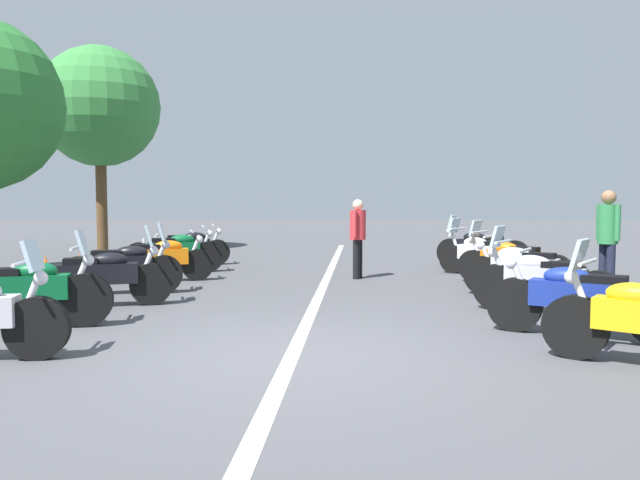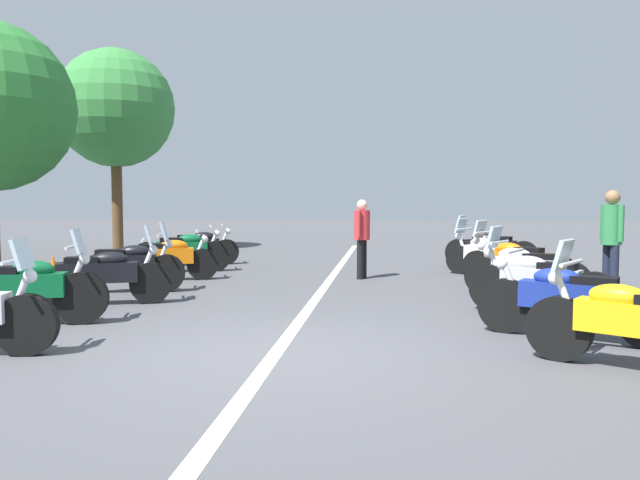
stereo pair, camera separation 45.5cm
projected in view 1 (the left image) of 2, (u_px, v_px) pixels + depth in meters
The scene contains 20 objects.
ground_plane at pixel (292, 356), 6.33m from camera, with size 80.00×80.00×0.00m, color #4C4C51.
lane_centre_stripe at pixel (322, 289), 11.01m from camera, with size 20.35×0.16×0.01m, color beige.
motorcycle_left_row_1 at pixel (23, 290), 7.61m from camera, with size 0.83×2.14×1.23m.
motorcycle_left_row_2 at pixel (100, 276), 9.15m from camera, with size 0.95×2.09×1.21m.
motorcycle_left_row_3 at pixel (123, 266), 10.39m from camera, with size 0.78×2.00×1.21m.
motorcycle_left_row_4 at pixel (160, 258), 11.94m from camera, with size 0.91×1.99×0.99m.
motorcycle_left_row_5 at pixel (175, 251), 13.37m from camera, with size 0.91×2.06×1.02m.
motorcycle_left_row_6 at pixel (188, 247), 14.89m from camera, with size 0.83×1.99×0.99m.
motorcycle_right_row_1 at pixel (581, 298), 7.10m from camera, with size 1.14×2.01×1.01m.
motorcycle_right_row_2 at pixel (542, 281), 8.56m from camera, with size 1.19×1.81×1.22m.
motorcycle_right_row_3 at pixel (524, 270), 10.01m from camera, with size 1.10×1.83×1.00m.
motorcycle_right_row_4 at pixel (511, 261), 11.43m from camera, with size 1.39×1.84×1.20m.
motorcycle_right_row_5 at pixel (482, 254), 12.90m from camera, with size 1.30×1.68×1.19m.
motorcycle_right_row_6 at pixel (481, 248), 14.28m from camera, with size 1.12×1.98×1.22m.
traffic_cone_0 at pixel (73, 274), 10.85m from camera, with size 0.36×0.36×0.61m.
traffic_cone_1 at pixel (80, 271), 11.27m from camera, with size 0.36×0.36×0.61m.
traffic_cone_2 at pixel (46, 273), 10.94m from camera, with size 0.36×0.36×0.61m.
bystander_0 at pixel (358, 233), 12.39m from camera, with size 0.51×0.32×1.59m.
bystander_1 at pixel (608, 234), 10.17m from camera, with size 0.51×0.32×1.75m.
roadside_tree_0 at pixel (99, 107), 18.42m from camera, with size 3.55×3.55×6.11m.
Camera 1 is at (-6.20, -0.72, 1.61)m, focal length 34.77 mm.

